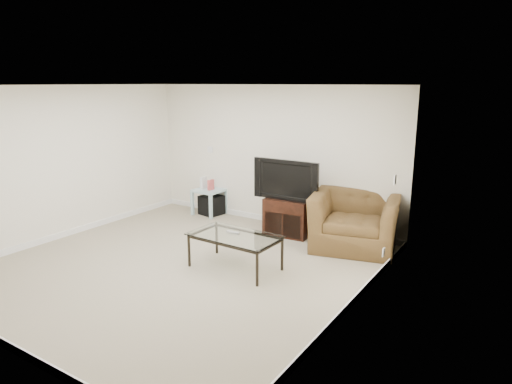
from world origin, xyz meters
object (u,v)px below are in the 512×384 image
Objects in this scene: side_table at (210,202)px; recliner at (355,212)px; tv_stand at (289,216)px; subwoofer at (212,205)px; television at (289,179)px; coffee_table at (235,252)px.

side_table is 3.10m from recliner.
tv_stand reaches higher than subwoofer.
side_table is 0.08m from subwoofer.
side_table is 0.40× the size of recliner.
television is 2.05m from subwoofer.
coffee_table is (1.98, -1.93, -0.01)m from side_table.
tv_stand is 0.69× the size of television.
television is 1.82m from coffee_table.
tv_stand is 0.61× the size of coffee_table.
recliner is (1.17, -0.00, 0.26)m from tv_stand.
recliner is at bearing -4.42° from tv_stand.
tv_stand is 1.91m from side_table.
tv_stand is 0.57× the size of recliner.
coffee_table reaches higher than subwoofer.
television is (0.00, -0.03, 0.66)m from tv_stand.
recliner is (3.07, -0.23, 0.32)m from side_table.
side_table is at bearing 162.01° from recliner.
television reaches higher than subwoofer.
coffee_table is (1.95, -1.95, 0.06)m from subwoofer.
side_table is 1.36× the size of subwoofer.
television is 0.88× the size of coffee_table.
television is 1.23m from recliner.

